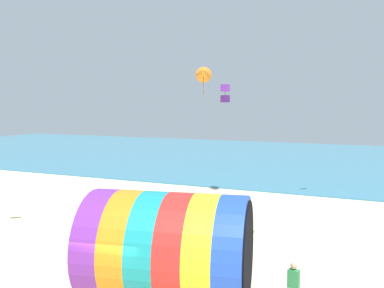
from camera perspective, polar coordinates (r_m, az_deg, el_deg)
The scene contains 6 objects.
sea at distance 52.11m, azimuth 14.89°, elevation -1.99°, with size 120.00×40.00×0.10m, color teal.
giant_inflatable_tube at distance 14.59m, azimuth -3.12°, elevation -13.79°, with size 5.89×4.68×3.76m.
kite_handler at distance 14.82m, azimuth 13.36°, elevation -18.03°, with size 0.39×0.27×1.62m.
kite_purple_box at distance 29.89m, azimuth 4.44°, elevation 6.75°, with size 0.61×0.61×1.33m.
kite_orange_delta at distance 23.42m, azimuth 1.53°, elevation 9.52°, with size 1.21×1.30×1.74m.
bystander_near_water at distance 23.95m, azimuth 4.86°, elevation -8.70°, with size 0.40×0.29×1.63m.
Camera 1 is at (7.56, -11.24, 6.71)m, focal length 40.00 mm.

